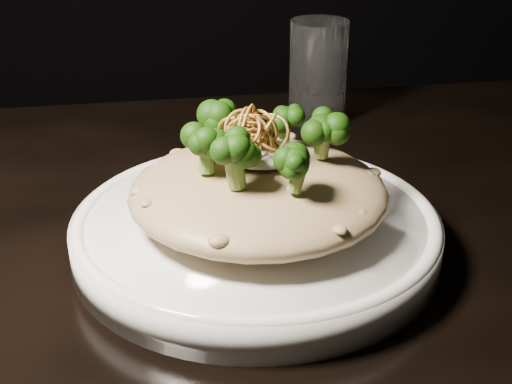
% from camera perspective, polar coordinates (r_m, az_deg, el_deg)
% --- Properties ---
extents(table, '(1.10, 0.80, 0.75)m').
position_cam_1_polar(table, '(0.68, 0.74, -9.66)').
color(table, black).
rests_on(table, ground).
extents(plate, '(0.31, 0.31, 0.03)m').
position_cam_1_polar(plate, '(0.61, -0.00, -3.29)').
color(plate, white).
rests_on(plate, table).
extents(risotto, '(0.22, 0.22, 0.05)m').
position_cam_1_polar(risotto, '(0.59, 0.19, 0.02)').
color(risotto, brown).
rests_on(risotto, plate).
extents(broccoli, '(0.13, 0.13, 0.05)m').
position_cam_1_polar(broccoli, '(0.57, 0.14, 4.32)').
color(broccoli, black).
rests_on(broccoli, risotto).
extents(cheese, '(0.06, 0.06, 0.02)m').
position_cam_1_polar(cheese, '(0.58, 0.45, 3.08)').
color(cheese, white).
rests_on(cheese, risotto).
extents(shallots, '(0.06, 0.06, 0.04)m').
position_cam_1_polar(shallots, '(0.57, -0.24, 5.39)').
color(shallots, brown).
rests_on(shallots, cheese).
extents(drinking_glass, '(0.09, 0.09, 0.13)m').
position_cam_1_polar(drinking_glass, '(0.90, 4.98, 9.57)').
color(drinking_glass, white).
rests_on(drinking_glass, table).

